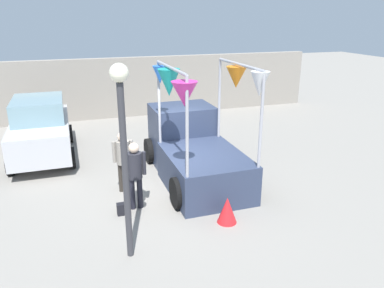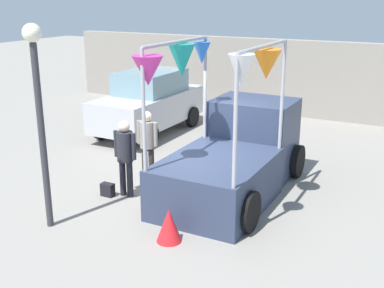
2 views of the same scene
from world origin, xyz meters
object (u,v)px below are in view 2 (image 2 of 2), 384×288
street_lamp (38,98)px  person_customer (125,151)px  handbag (108,190)px  folded_kite_bundle_crimson (169,225)px  parked_car (149,102)px  vendor_truck (236,150)px  person_vendor (147,139)px

street_lamp → person_customer: bearing=75.7°
handbag → street_lamp: bearing=-93.8°
street_lamp → folded_kite_bundle_crimson: bearing=13.0°
street_lamp → folded_kite_bundle_crimson: size_ratio=6.06×
parked_car → street_lamp: bearing=-74.1°
vendor_truck → street_lamp: (-2.33, -3.22, 1.51)m
vendor_truck → person_customer: bearing=-142.6°
parked_car → handbag: bearing=-67.8°
vendor_truck → street_lamp: bearing=-125.9°
person_customer → handbag: size_ratio=5.85×
person_vendor → street_lamp: street_lamp is taller
parked_car → folded_kite_bundle_crimson: 6.94m
street_lamp → folded_kite_bundle_crimson: 3.11m
person_customer → handbag: bearing=-150.3°
person_customer → person_vendor: size_ratio=1.02×
parked_car → person_vendor: (2.10, -3.35, 0.02)m
parked_car → person_customer: 4.90m
person_customer → folded_kite_bundle_crimson: person_customer is taller
vendor_truck → handbag: size_ratio=14.76×
folded_kite_bundle_crimson → person_vendor: bearing=129.5°
parked_car → street_lamp: (1.76, -6.15, 1.45)m
person_customer → street_lamp: size_ratio=0.45×
vendor_truck → folded_kite_bundle_crimson: (-0.09, -2.71, -0.59)m
folded_kite_bundle_crimson → handbag: bearing=153.2°
vendor_truck → parked_car: bearing=144.3°
parked_car → person_vendor: 3.95m
parked_car → street_lamp: size_ratio=1.10×
handbag → parked_car: bearing=112.2°
parked_car → folded_kite_bundle_crimson: bearing=-54.7°
person_customer → street_lamp: (-0.46, -1.79, 1.41)m
person_customer → person_vendor: person_customer is taller
vendor_truck → handbag: (-2.22, -1.63, -0.75)m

